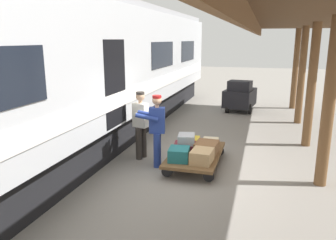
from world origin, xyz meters
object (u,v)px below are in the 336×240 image
suitcase_gray_aluminum (186,139)px  porter_in_overalls (156,128)px  suitcase_teal_softside (179,154)px  luggage_cart (196,155)px  suitcase_cream_canvas (210,143)px  suitcase_yellow_case (190,142)px  suitcase_burgundy_valise (185,148)px  suitcase_brown_leather (206,148)px  suitcase_tan_vintage (202,156)px  baggage_tug (240,96)px  train_car (59,77)px  porter_by_door (141,123)px

suitcase_gray_aluminum → porter_in_overalls: porter_in_overalls is taller
suitcase_teal_softside → porter_in_overalls: 0.85m
luggage_cart → suitcase_cream_canvas: bearing=-113.6°
suitcase_yellow_case → luggage_cart: bearing=113.6°
suitcase_burgundy_valise → porter_in_overalls: (0.63, 0.27, 0.50)m
suitcase_burgundy_valise → suitcase_brown_leather: size_ratio=0.86×
suitcase_brown_leather → suitcase_gray_aluminum: suitcase_gray_aluminum is taller
suitcase_tan_vintage → suitcase_teal_softside: bearing=0.0°
porter_in_overalls → luggage_cart: bearing=-163.2°
suitcase_cream_canvas → porter_in_overalls: bearing=36.8°
suitcase_yellow_case → baggage_tug: bearing=-97.3°
train_car → suitcase_brown_leather: (-3.61, -0.37, -1.60)m
suitcase_brown_leather → suitcase_gray_aluminum: bearing=-1.8°
suitcase_cream_canvas → suitcase_yellow_case: suitcase_cream_canvas is taller
suitcase_tan_vintage → train_car: bearing=-3.6°
porter_in_overalls → suitcase_yellow_case: bearing=-126.3°
suitcase_brown_leather → suitcase_yellow_case: 0.79m
train_car → porter_by_door: 2.30m
suitcase_tan_vintage → porter_by_door: bearing=-23.1°
porter_by_door → suitcase_cream_canvas: bearing=-164.1°
porter_in_overalls → baggage_tug: (-1.42, -7.01, -0.30)m
suitcase_cream_canvas → porter_by_door: (1.67, 0.47, 0.52)m
suitcase_teal_softside → suitcase_gray_aluminum: 0.64m
suitcase_cream_canvas → porter_in_overalls: 1.53m
baggage_tug → porter_in_overalls: bearing=78.6°
baggage_tug → luggage_cart: bearing=85.6°
luggage_cart → suitcase_tan_vintage: size_ratio=3.79×
train_car → suitcase_cream_canvas: size_ratio=48.74×
suitcase_burgundy_valise → porter_by_door: bearing=-5.9°
suitcase_burgundy_valise → suitcase_cream_canvas: size_ratio=1.16×
suitcase_yellow_case → baggage_tug: 6.20m
baggage_tug → porter_by_door: bearing=73.7°
luggage_cart → porter_in_overalls: size_ratio=1.27×
suitcase_teal_softside → porter_by_door: bearing=-31.8°
luggage_cart → suitcase_brown_leather: (-0.26, 0.00, 0.19)m
suitcase_cream_canvas → suitcase_brown_leather: suitcase_brown_leather is taller
train_car → luggage_cart: bearing=-173.8°
porter_by_door → suitcase_teal_softside: bearing=148.2°
suitcase_cream_canvas → porter_by_door: porter_by_door is taller
suitcase_brown_leather → porter_by_door: size_ratio=0.36×
train_car → suitcase_teal_softside: bearing=175.8°
luggage_cart → suitcase_cream_canvas: 0.66m
suitcase_cream_canvas → suitcase_teal_softside: bearing=66.4°
suitcase_yellow_case → suitcase_gray_aluminum: bearing=92.6°
suitcase_cream_canvas → baggage_tug: bearing=-92.5°
suitcase_cream_canvas → suitcase_gray_aluminum: bearing=49.6°
train_car → suitcase_burgundy_valise: size_ratio=41.85×
suitcase_yellow_case → suitcase_brown_leather: bearing=131.1°
suitcase_gray_aluminum → porter_in_overalls: (0.66, 0.28, 0.29)m
luggage_cart → suitcase_yellow_case: (0.26, -0.59, 0.13)m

